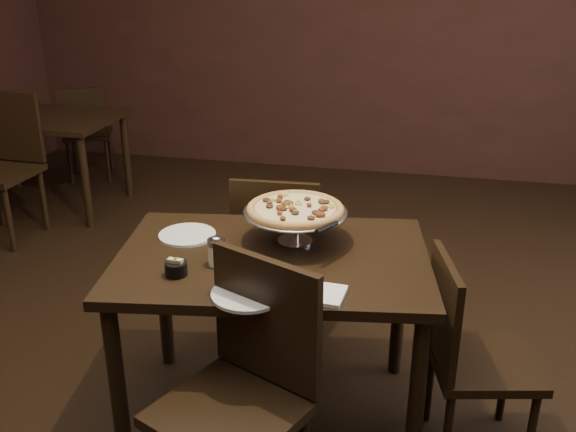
# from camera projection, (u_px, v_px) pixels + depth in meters

# --- Properties ---
(room) EXTENTS (6.04, 7.04, 2.84)m
(room) POSITION_uv_depth(u_px,v_px,m) (258.00, 88.00, 2.15)
(room) COLOR black
(room) RESTS_ON ground
(dining_table) EXTENTS (1.30, 0.97, 0.75)m
(dining_table) POSITION_uv_depth(u_px,v_px,m) (273.00, 278.00, 2.50)
(dining_table) COLOR black
(dining_table) RESTS_ON ground
(background_table) EXTENTS (1.14, 0.76, 0.71)m
(background_table) POSITION_uv_depth(u_px,v_px,m) (41.00, 128.00, 4.79)
(background_table) COLOR black
(background_table) RESTS_ON ground
(pizza_stand) EXTENTS (0.42, 0.42, 0.17)m
(pizza_stand) POSITION_uv_depth(u_px,v_px,m) (295.00, 210.00, 2.52)
(pizza_stand) COLOR silver
(pizza_stand) RESTS_ON dining_table
(parmesan_shaker) EXTENTS (0.07, 0.07, 0.12)m
(parmesan_shaker) POSITION_uv_depth(u_px,v_px,m) (216.00, 251.00, 2.37)
(parmesan_shaker) COLOR #F2EBBC
(parmesan_shaker) RESTS_ON dining_table
(pepper_flake_shaker) EXTENTS (0.06, 0.06, 0.10)m
(pepper_flake_shaker) POSITION_uv_depth(u_px,v_px,m) (244.00, 268.00, 2.26)
(pepper_flake_shaker) COLOR maroon
(pepper_flake_shaker) RESTS_ON dining_table
(packet_caddy) EXTENTS (0.08, 0.08, 0.06)m
(packet_caddy) POSITION_uv_depth(u_px,v_px,m) (176.00, 268.00, 2.30)
(packet_caddy) COLOR black
(packet_caddy) RESTS_ON dining_table
(napkin_stack) EXTENTS (0.15, 0.15, 0.02)m
(napkin_stack) POSITION_uv_depth(u_px,v_px,m) (323.00, 294.00, 2.16)
(napkin_stack) COLOR white
(napkin_stack) RESTS_ON dining_table
(plate_left) EXTENTS (0.23, 0.23, 0.01)m
(plate_left) POSITION_uv_depth(u_px,v_px,m) (187.00, 235.00, 2.63)
(plate_left) COLOR white
(plate_left) RESTS_ON dining_table
(plate_near) EXTENTS (0.25, 0.25, 0.01)m
(plate_near) POSITION_uv_depth(u_px,v_px,m) (248.00, 294.00, 2.17)
(plate_near) COLOR white
(plate_near) RESTS_ON dining_table
(serving_spatula) EXTENTS (0.15, 0.15, 0.02)m
(serving_spatula) POSITION_uv_depth(u_px,v_px,m) (327.00, 228.00, 2.37)
(serving_spatula) COLOR silver
(serving_spatula) RESTS_ON pizza_stand
(chair_far) EXTENTS (0.43, 0.43, 0.88)m
(chair_far) POSITION_uv_depth(u_px,v_px,m) (279.00, 251.00, 3.12)
(chair_far) COLOR black
(chair_far) RESTS_ON ground
(chair_near) EXTENTS (0.57, 0.57, 0.92)m
(chair_near) POSITION_uv_depth(u_px,v_px,m) (244.00, 386.00, 2.11)
(chair_near) COLOR black
(chair_near) RESTS_ON ground
(chair_side) EXTENTS (0.46, 0.46, 0.82)m
(chair_side) POSITION_uv_depth(u_px,v_px,m) (468.00, 350.00, 2.40)
(chair_side) COLOR black
(chair_side) RESTS_ON ground
(bg_chair_far) EXTENTS (0.50, 0.50, 0.82)m
(bg_chair_far) POSITION_uv_depth(u_px,v_px,m) (87.00, 130.00, 5.41)
(bg_chair_far) COLOR black
(bg_chair_far) RESTS_ON ground
(bg_chair_near) EXTENTS (0.48, 0.48, 0.98)m
(bg_chair_near) POSITION_uv_depth(u_px,v_px,m) (4.00, 160.00, 4.32)
(bg_chair_near) COLOR black
(bg_chair_near) RESTS_ON ground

